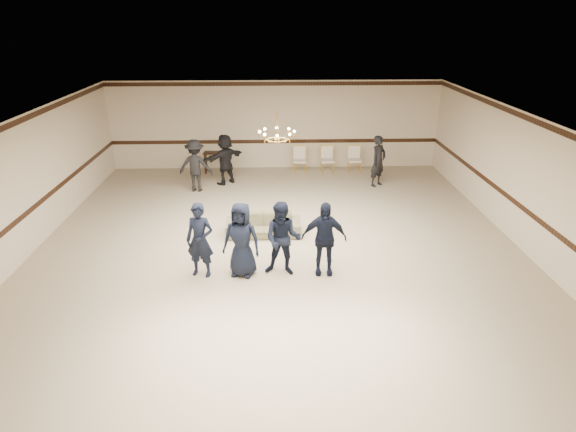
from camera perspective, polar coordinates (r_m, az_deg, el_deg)
name	(u,v)px	position (r m, az deg, el deg)	size (l,w,h in m)	color
room	(278,190)	(11.17, -1.20, 3.05)	(12.01, 14.01, 3.21)	#B3A78A
chair_rail	(275,141)	(18.03, -1.52, 8.83)	(12.00, 0.02, 0.14)	black
crown_molding	(275,84)	(17.64, -1.59, 15.39)	(12.00, 0.02, 0.14)	black
chandelier	(277,126)	(11.78, -1.32, 10.56)	(0.94, 0.94, 0.89)	#BD8C3C
boy_a	(200,240)	(10.62, -10.39, -2.85)	(0.62, 0.41, 1.69)	black
boy_b	(241,240)	(10.52, -5.53, -2.81)	(0.83, 0.54, 1.69)	black
boy_c	(283,239)	(10.50, -0.62, -2.75)	(0.82, 0.64, 1.69)	black
boy_d	(324,238)	(10.56, 4.27, -2.67)	(0.99, 0.41, 1.69)	black
settee	(264,225)	(12.60, -2.91, -1.04)	(1.93, 0.76, 0.57)	#76714F
adult_left	(196,166)	(15.87, -10.90, 5.89)	(1.10, 0.63, 1.71)	black
adult_mid	(225,159)	(16.42, -7.43, 6.69)	(1.58, 0.50, 1.71)	black
adult_right	(378,161)	(16.35, 10.65, 6.41)	(0.62, 0.41, 1.71)	black
banquet_chair_left	(300,160)	(17.47, 1.38, 6.60)	(0.47, 0.47, 0.96)	silver
banquet_chair_mid	(327,160)	(17.56, 4.67, 6.61)	(0.47, 0.47, 0.96)	silver
banquet_chair_right	(355,160)	(17.70, 7.91, 6.60)	(0.47, 0.47, 0.96)	silver
console_table	(217,162)	(17.78, -8.42, 6.32)	(0.91, 0.39, 0.77)	black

